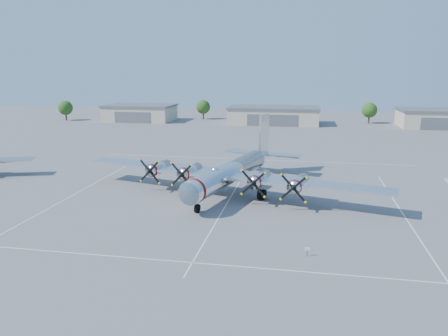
% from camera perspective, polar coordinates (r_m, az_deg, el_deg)
% --- Properties ---
extents(ground, '(260.00, 260.00, 0.00)m').
position_cam_1_polar(ground, '(61.34, 1.00, -3.61)').
color(ground, '#5D5D60').
rests_on(ground, ground).
extents(parking_lines, '(60.00, 50.08, 0.01)m').
position_cam_1_polar(parking_lines, '(59.68, 0.73, -4.08)').
color(parking_lines, silver).
rests_on(parking_lines, ground).
extents(hangar_west, '(22.60, 14.60, 5.40)m').
position_cam_1_polar(hangar_west, '(150.96, -10.90, 7.12)').
color(hangar_west, '#B7AB91').
rests_on(hangar_west, ground).
extents(hangar_center, '(28.60, 14.60, 5.40)m').
position_cam_1_polar(hangar_center, '(141.06, 6.53, 6.87)').
color(hangar_center, '#B7AB91').
rests_on(hangar_center, ground).
extents(hangar_east, '(20.60, 14.60, 5.40)m').
position_cam_1_polar(hangar_east, '(145.88, 25.79, 5.87)').
color(hangar_east, '#B7AB91').
rests_on(hangar_east, ground).
extents(tree_far_west, '(4.80, 4.80, 6.64)m').
position_cam_1_polar(tree_far_west, '(158.14, -20.00, 7.39)').
color(tree_far_west, '#382619').
rests_on(tree_far_west, ground).
extents(tree_west, '(4.80, 4.80, 6.64)m').
position_cam_1_polar(tree_west, '(152.56, -2.73, 7.97)').
color(tree_west, '#382619').
rests_on(tree_west, ground).
extents(tree_east, '(4.80, 4.80, 6.64)m').
position_cam_1_polar(tree_east, '(148.01, 18.47, 7.17)').
color(tree_east, '#382619').
rests_on(tree_east, ground).
extents(main_bomber_b29, '(51.28, 41.14, 9.94)m').
position_cam_1_polar(main_bomber_b29, '(63.38, 1.06, -3.06)').
color(main_bomber_b29, silver).
rests_on(main_bomber_b29, ground).
extents(info_placard, '(0.48, 0.06, 0.91)m').
position_cam_1_polar(info_placard, '(42.86, 10.81, -10.45)').
color(info_placard, black).
rests_on(info_placard, ground).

